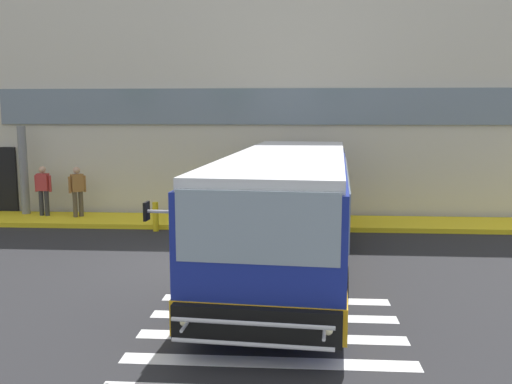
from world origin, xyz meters
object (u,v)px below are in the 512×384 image
Objects in this scene: passenger_near_column at (44,187)px; safety_bollard_yellow at (156,217)px; bus_main_foreground at (289,212)px; entry_support_column at (24,170)px; passenger_by_doorway at (77,189)px.

safety_bollard_yellow is at bearing -19.92° from passenger_near_column.
entry_support_column is at bearing 148.47° from bus_main_foreground.
entry_support_column is 1.80× the size of passenger_by_doorway.
safety_bollard_yellow is at bearing 137.34° from bus_main_foreground.
bus_main_foreground is 9.82m from passenger_near_column.
bus_main_foreground is 6.43× the size of passenger_by_doorway.
passenger_near_column is at bearing 160.08° from safety_bollard_yellow.
bus_main_foreground is at bearing -42.66° from safety_bollard_yellow.
entry_support_column is 1.01m from passenger_near_column.
passenger_near_column is (-8.28, 5.29, -0.22)m from bus_main_foreground.
bus_main_foreground is 6.43× the size of passenger_near_column.
passenger_near_column is 4.50m from safety_bollard_yellow.
entry_support_column is at bearing 160.16° from safety_bollard_yellow.
entry_support_column is 1.80× the size of passenger_near_column.
entry_support_column reaches higher than bus_main_foreground.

